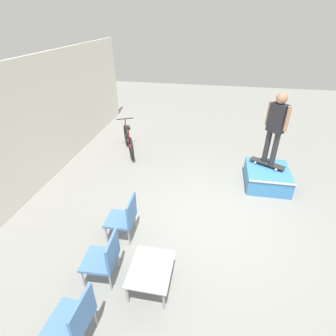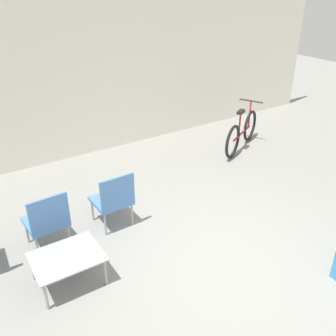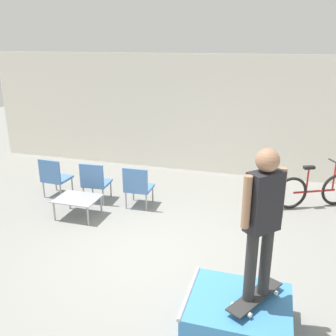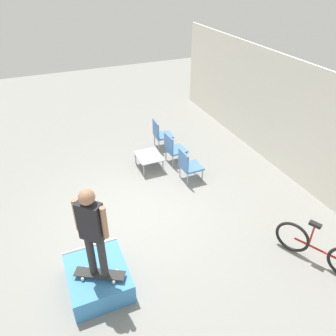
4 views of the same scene
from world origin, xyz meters
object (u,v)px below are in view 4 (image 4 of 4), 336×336
at_px(bicycle, 319,249).
at_px(coffee_table, 149,157).
at_px(patio_chair_center, 173,148).
at_px(patio_chair_right, 188,165).
at_px(patio_chair_left, 160,133).
at_px(person_skater, 92,228).
at_px(skate_ramp_box, 98,278).
at_px(skateboard_on_ramp, 100,274).

bearing_deg(bicycle, coffee_table, 175.33).
xyz_separation_m(patio_chair_center, patio_chair_right, (0.97, -0.00, 0.00)).
xyz_separation_m(coffee_table, patio_chair_left, (-0.98, 0.74, 0.13)).
xyz_separation_m(person_skater, patio_chair_left, (-4.51, 2.91, -1.08)).
xyz_separation_m(person_skater, coffee_table, (-3.54, 2.17, -1.21)).
relative_size(skate_ramp_box, patio_chair_left, 1.37).
height_order(skate_ramp_box, person_skater, person_skater).
bearing_deg(patio_chair_center, skate_ramp_box, 135.48).
distance_m(skate_ramp_box, patio_chair_left, 5.24).
distance_m(coffee_table, patio_chair_center, 0.75).
bearing_deg(patio_chair_center, skateboard_on_ramp, 137.16).
relative_size(patio_chair_right, bicycle, 0.57).
distance_m(person_skater, bicycle, 4.26).
distance_m(patio_chair_left, patio_chair_center, 0.98).
bearing_deg(coffee_table, patio_chair_center, 89.58).
xyz_separation_m(patio_chair_left, patio_chair_center, (0.98, 0.00, 0.00)).
xyz_separation_m(skateboard_on_ramp, bicycle, (0.93, 3.98, -0.14)).
bearing_deg(skateboard_on_ramp, skate_ramp_box, 126.86).
height_order(skateboard_on_ramp, bicycle, bicycle).
relative_size(coffee_table, patio_chair_right, 0.92).
relative_size(person_skater, patio_chair_right, 1.97).
xyz_separation_m(person_skater, patio_chair_right, (-2.56, 2.91, -1.08)).
relative_size(coffee_table, patio_chair_center, 0.92).
height_order(patio_chair_left, patio_chair_right, same).
height_order(coffee_table, patio_chair_left, patio_chair_left).
height_order(person_skater, patio_chair_right, person_skater).
height_order(skateboard_on_ramp, patio_chair_center, patio_chair_center).
bearing_deg(patio_chair_right, person_skater, 129.81).
bearing_deg(patio_chair_center, patio_chair_right, 176.68).
distance_m(person_skater, patio_chair_left, 5.48).
height_order(skate_ramp_box, patio_chair_center, patio_chair_center).
bearing_deg(coffee_table, patio_chair_right, 37.32).
bearing_deg(bicycle, skateboard_on_ramp, -129.88).
relative_size(person_skater, patio_chair_left, 1.97).
relative_size(coffee_table, patio_chair_left, 0.92).
height_order(patio_chair_center, patio_chair_right, same).
relative_size(skateboard_on_ramp, bicycle, 0.55).
distance_m(skateboard_on_ramp, patio_chair_center, 4.58).
distance_m(patio_chair_left, bicycle, 5.54).
height_order(skateboard_on_ramp, patio_chair_left, patio_chair_left).
bearing_deg(patio_chair_right, patio_chair_left, -1.54).
bearing_deg(skate_ramp_box, patio_chair_right, 129.10).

